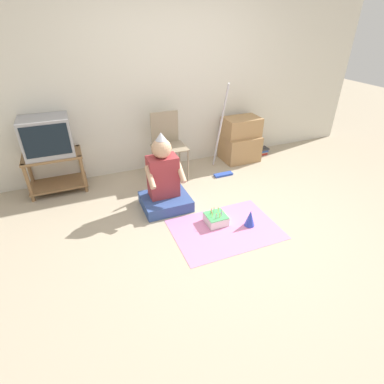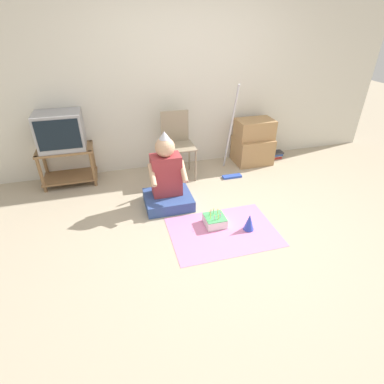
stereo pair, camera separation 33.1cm
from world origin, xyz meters
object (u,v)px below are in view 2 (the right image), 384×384
(person_seated, at_px, (167,182))
(party_hat_blue, at_px, (249,222))
(birthday_cake, at_px, (215,220))
(folding_chair, at_px, (177,140))
(dust_mop, at_px, (231,150))
(tv, at_px, (60,131))
(cardboard_box_stack, at_px, (253,143))
(book_pile, at_px, (276,155))

(person_seated, height_order, party_hat_blue, person_seated)
(person_seated, height_order, birthday_cake, person_seated)
(folding_chair, height_order, dust_mop, dust_mop)
(tv, xyz_separation_m, cardboard_box_stack, (2.73, -0.05, -0.43))
(person_seated, xyz_separation_m, birthday_cake, (0.42, -0.57, -0.25))
(tv, xyz_separation_m, person_seated, (1.19, -0.90, -0.44))
(birthday_cake, bearing_deg, folding_chair, 95.30)
(party_hat_blue, bearing_deg, birthday_cake, 151.21)
(book_pile, xyz_separation_m, person_seated, (-1.99, -0.88, 0.26))
(tv, xyz_separation_m, dust_mop, (2.23, -0.37, -0.36))
(person_seated, relative_size, birthday_cake, 4.13)
(folding_chair, xyz_separation_m, party_hat_blue, (0.45, -1.50, -0.43))
(book_pile, xyz_separation_m, party_hat_blue, (-1.24, -1.63, 0.05))
(tv, bearing_deg, book_pile, -0.30)
(birthday_cake, bearing_deg, book_pile, 42.78)
(book_pile, height_order, party_hat_blue, party_hat_blue)
(folding_chair, distance_m, party_hat_blue, 1.62)
(folding_chair, bearing_deg, dust_mop, -16.23)
(folding_chair, bearing_deg, birthday_cake, -84.70)
(party_hat_blue, bearing_deg, cardboard_box_stack, 63.99)
(birthday_cake, distance_m, party_hat_blue, 0.38)
(folding_chair, height_order, book_pile, folding_chair)
(person_seated, distance_m, party_hat_blue, 1.08)
(tv, distance_m, cardboard_box_stack, 2.76)
(dust_mop, bearing_deg, cardboard_box_stack, 32.58)
(cardboard_box_stack, relative_size, dust_mop, 0.53)
(dust_mop, bearing_deg, person_seated, -152.75)
(dust_mop, xyz_separation_m, book_pile, (0.95, 0.35, -0.34))
(cardboard_box_stack, relative_size, birthday_cake, 3.02)
(tv, height_order, dust_mop, dust_mop)
(book_pile, bearing_deg, folding_chair, -175.43)
(folding_chair, height_order, cardboard_box_stack, folding_chair)
(person_seated, distance_m, birthday_cake, 0.75)
(party_hat_blue, bearing_deg, folding_chair, 106.84)
(tv, distance_m, birthday_cake, 2.29)
(tv, relative_size, cardboard_box_stack, 0.83)
(dust_mop, height_order, book_pile, dust_mop)
(cardboard_box_stack, xyz_separation_m, dust_mop, (-0.50, -0.32, 0.07))
(dust_mop, height_order, birthday_cake, dust_mop)
(folding_chair, distance_m, birthday_cake, 1.41)
(dust_mop, xyz_separation_m, person_seated, (-1.04, -0.53, -0.08))
(cardboard_box_stack, bearing_deg, party_hat_blue, -116.01)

